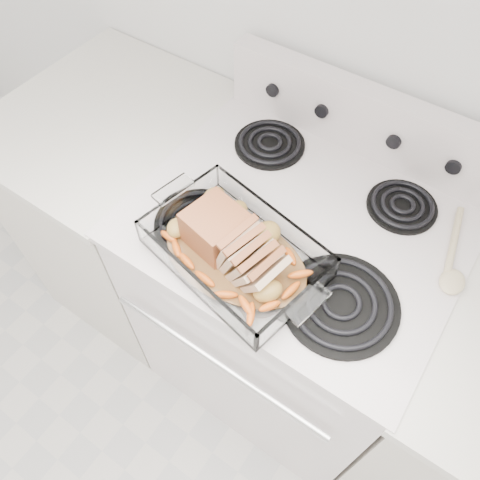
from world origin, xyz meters
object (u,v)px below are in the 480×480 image
Objects in this scene: counter_left at (131,213)px; pork_roast at (226,240)px; electric_range at (286,302)px; baking_dish at (235,254)px.

pork_roast is (0.58, -0.20, 0.53)m from counter_left.
electric_range reaches higher than baking_dish.
electric_range is 2.97× the size of baking_dish.
electric_range is 0.56m from pork_roast.
counter_left is at bearing -179.90° from electric_range.
pork_roast is at bearing -18.45° from counter_left.
counter_left is 2.48× the size of baking_dish.
baking_dish is at bearing -17.79° from counter_left.
baking_dish is (-0.06, -0.20, 0.48)m from electric_range.
counter_left is 0.81m from baking_dish.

